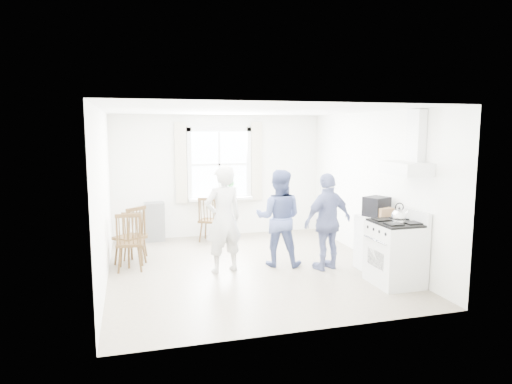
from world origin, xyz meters
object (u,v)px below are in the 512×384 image
object	(u,v)px
windsor_chair_a	(129,236)
windsor_chair_b	(133,230)
person_mid	(279,218)
person_right	(328,222)
windsor_chair_c	(134,229)
person_left	(223,219)
gas_stove	(395,253)
low_cabinet	(375,243)
stereo_stack	(377,207)

from	to	relation	value
windsor_chair_a	windsor_chair_b	bearing A→B (deg)	83.88
windsor_chair_b	person_mid	world-z (taller)	person_mid
person_right	person_mid	bearing A→B (deg)	-47.40
windsor_chair_a	windsor_chair_c	size ratio (longest dim) A/B	0.96
person_left	person_mid	distance (m)	0.98
windsor_chair_b	gas_stove	bearing A→B (deg)	-31.91
person_left	person_mid	world-z (taller)	person_left
windsor_chair_a	person_right	bearing A→B (deg)	-12.87
windsor_chair_c	low_cabinet	bearing A→B (deg)	-19.26
windsor_chair_a	person_left	distance (m)	1.55
stereo_stack	person_mid	distance (m)	1.61
gas_stove	windsor_chair_c	world-z (taller)	gas_stove
stereo_stack	windsor_chair_b	xyz separation A→B (m)	(-3.82, 1.63, -0.52)
stereo_stack	windsor_chair_a	xyz separation A→B (m)	(-3.89, 0.97, -0.46)
person_left	low_cabinet	bearing A→B (deg)	153.49
gas_stove	windsor_chair_c	bearing A→B (deg)	151.49
low_cabinet	windsor_chair_a	size ratio (longest dim) A/B	0.92
windsor_chair_a	windsor_chair_c	distance (m)	0.37
low_cabinet	person_left	distance (m)	2.52
gas_stove	windsor_chair_c	distance (m)	4.26
windsor_chair_b	windsor_chair_c	world-z (taller)	windsor_chair_c
gas_stove	windsor_chair_c	xyz separation A→B (m)	(-3.74, 2.03, 0.14)
windsor_chair_b	person_left	bearing A→B (deg)	-37.08
low_cabinet	windsor_chair_a	bearing A→B (deg)	165.94
windsor_chair_c	person_mid	bearing A→B (deg)	-15.46
windsor_chair_b	person_mid	size ratio (longest dim) A/B	0.54
windsor_chair_c	person_mid	xyz separation A→B (m)	(2.37, -0.65, 0.19)
gas_stove	person_right	world-z (taller)	person_right
gas_stove	person_right	xyz separation A→B (m)	(-0.67, 0.95, 0.32)
windsor_chair_a	windsor_chair_b	world-z (taller)	windsor_chair_a
windsor_chair_c	person_left	size ratio (longest dim) A/B	0.59
stereo_stack	windsor_chair_b	size ratio (longest dim) A/B	0.51
stereo_stack	windsor_chair_c	distance (m)	4.06
gas_stove	person_right	size ratio (longest dim) A/B	0.70
gas_stove	person_left	bearing A→B (deg)	151.50
gas_stove	person_mid	bearing A→B (deg)	134.92
gas_stove	person_mid	world-z (taller)	person_mid
windsor_chair_b	person_mid	bearing A→B (deg)	-21.94
gas_stove	low_cabinet	xyz separation A→B (m)	(0.07, 0.70, -0.03)
gas_stove	windsor_chair_b	world-z (taller)	gas_stove
stereo_stack	person_right	world-z (taller)	person_right
gas_stove	person_left	size ratio (longest dim) A/B	0.64
person_left	person_mid	size ratio (longest dim) A/B	1.06
low_cabinet	stereo_stack	size ratio (longest dim) A/B	2.01
stereo_stack	windsor_chair_c	bearing A→B (deg)	160.86
windsor_chair_b	person_left	world-z (taller)	person_left
stereo_stack	windsor_chair_b	distance (m)	4.19
windsor_chair_a	person_mid	bearing A→B (deg)	-6.92
person_right	windsor_chair_c	bearing A→B (deg)	-35.79
gas_stove	person_left	distance (m)	2.70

